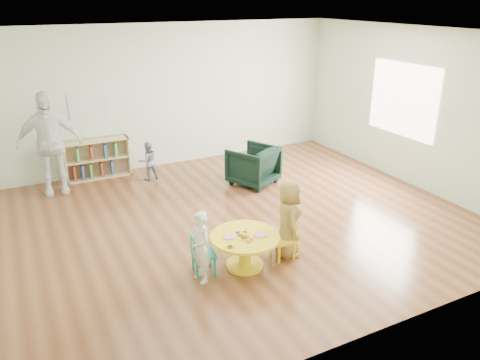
{
  "coord_description": "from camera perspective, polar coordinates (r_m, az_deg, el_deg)",
  "views": [
    {
      "loc": [
        -2.97,
        -5.89,
        3.27
      ],
      "look_at": [
        -0.14,
        -0.3,
        0.79
      ],
      "focal_mm": 35.0,
      "sensor_mm": 36.0,
      "label": 1
    }
  ],
  "objects": [
    {
      "name": "toddler",
      "position": [
        8.96,
        -11.14,
        2.3
      ],
      "size": [
        0.38,
        0.31,
        0.74
      ],
      "primitive_type": "imported",
      "rotation": [
        0.0,
        0.0,
        3.23
      ],
      "color": "#1A2643",
      "rests_on": "ground"
    },
    {
      "name": "child_right",
      "position": [
        6.21,
        5.95,
        -4.69
      ],
      "size": [
        0.49,
        0.61,
        1.07
      ],
      "primitive_type": "imported",
      "rotation": [
        0.0,
        0.0,
        1.23
      ],
      "color": "yellow",
      "rests_on": "ground"
    },
    {
      "name": "bookshelf",
      "position": [
        9.32,
        -17.11,
        2.46
      ],
      "size": [
        1.2,
        0.3,
        0.75
      ],
      "color": "tan",
      "rests_on": "ground"
    },
    {
      "name": "child_left",
      "position": [
        5.69,
        -4.83,
        -8.17
      ],
      "size": [
        0.26,
        0.36,
        0.91
      ],
      "primitive_type": "imported",
      "rotation": [
        0.0,
        0.0,
        -1.45
      ],
      "color": "white",
      "rests_on": "ground"
    },
    {
      "name": "kid_chair_right",
      "position": [
        6.26,
        5.52,
        -7.01
      ],
      "size": [
        0.29,
        0.29,
        0.53
      ],
      "rotation": [
        0.0,
        0.0,
        1.56
      ],
      "color": "yellow",
      "rests_on": "ground"
    },
    {
      "name": "armchair",
      "position": [
        8.6,
        1.61,
        1.79
      ],
      "size": [
        1.04,
        1.05,
        0.71
      ],
      "primitive_type": "imported",
      "rotation": [
        0.0,
        0.0,
        3.62
      ],
      "color": "black",
      "rests_on": "ground"
    },
    {
      "name": "room",
      "position": [
        6.75,
        0.01,
        9.81
      ],
      "size": [
        7.1,
        7.0,
        2.8
      ],
      "color": "brown",
      "rests_on": "ground"
    },
    {
      "name": "activity_table",
      "position": [
        6.01,
        0.6,
        -7.93
      ],
      "size": [
        0.89,
        0.89,
        0.49
      ],
      "rotation": [
        0.0,
        0.0,
        0.21
      ],
      "color": "yellow",
      "rests_on": "ground"
    },
    {
      "name": "kid_chair_left",
      "position": [
        5.9,
        -4.84,
        -8.91
      ],
      "size": [
        0.32,
        0.32,
        0.53
      ],
      "rotation": [
        0.0,
        0.0,
        -1.73
      ],
      "color": "#198A79",
      "rests_on": "ground"
    },
    {
      "name": "adult_caretaker",
      "position": [
        8.66,
        -22.25,
        4.14
      ],
      "size": [
        1.09,
        0.52,
        1.81
      ],
      "primitive_type": "imported",
      "rotation": [
        0.0,
        0.0,
        -0.08
      ],
      "color": "white",
      "rests_on": "ground"
    },
    {
      "name": "alphabet_poster",
      "position": [
        9.18,
        -17.85,
        8.51
      ],
      "size": [
        0.74,
        0.01,
        0.54
      ],
      "color": "white",
      "rests_on": "ground"
    }
  ]
}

